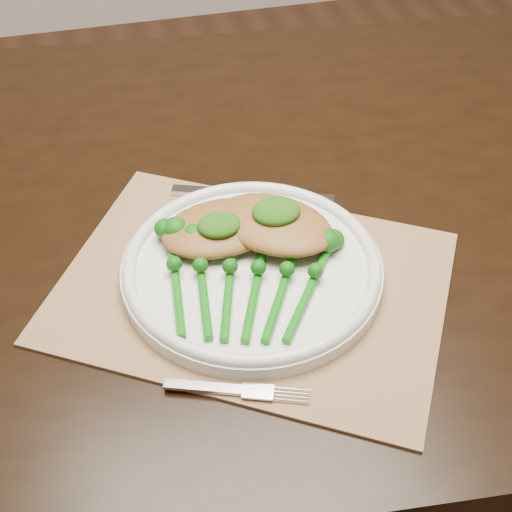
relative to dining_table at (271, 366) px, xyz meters
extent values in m
plane|color=#54301C|center=(0.06, 0.12, -0.38)|extent=(4.00, 4.00, 0.00)
cube|color=black|center=(0.00, 0.00, 0.35)|extent=(1.68, 1.05, 0.04)
cube|color=#8F6B48|center=(-0.07, -0.16, 0.37)|extent=(0.52, 0.49, 0.00)
cylinder|color=silver|center=(-0.07, -0.15, 0.39)|extent=(0.29, 0.29, 0.02)
torus|color=silver|center=(-0.07, -0.15, 0.40)|extent=(0.29, 0.29, 0.02)
cube|color=silver|center=(-0.09, 0.01, 0.38)|extent=(0.08, 0.04, 0.01)
cube|color=silver|center=(0.01, -0.03, 0.38)|extent=(0.13, 0.06, 0.00)
cube|color=silver|center=(-0.15, -0.29, 0.38)|extent=(0.08, 0.04, 0.00)
ellipsoid|color=brown|center=(-0.09, -0.09, 0.41)|extent=(0.15, 0.12, 0.03)
ellipsoid|color=brown|center=(-0.03, -0.11, 0.41)|extent=(0.17, 0.17, 0.03)
ellipsoid|color=#164309|center=(-0.10, -0.11, 0.42)|extent=(0.05, 0.04, 0.02)
ellipsoid|color=#164309|center=(-0.03, -0.11, 0.43)|extent=(0.06, 0.05, 0.02)
camera|label=1|loc=(-0.20, -0.70, 0.95)|focal=50.00mm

